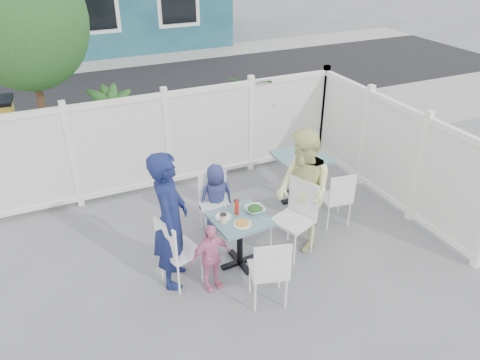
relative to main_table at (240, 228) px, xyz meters
name	(u,v)px	position (x,y,z in m)	size (l,w,h in m)	color
ground	(221,274)	(-0.30, -0.09, -0.54)	(80.00, 80.00, 0.00)	slate
near_sidewalk	(144,153)	(-0.30, 3.71, -0.53)	(24.00, 2.60, 0.01)	gray
street	(108,95)	(-0.30, 7.41, -0.54)	(24.00, 5.00, 0.01)	black
far_sidewalk	(89,65)	(-0.30, 10.51, -0.53)	(24.00, 1.60, 0.01)	gray
fence_back	(168,142)	(-0.20, 2.31, 0.25)	(5.86, 0.08, 1.60)	white
fence_right	(389,154)	(2.70, 0.51, 0.24)	(0.08, 3.66, 1.60)	white
tree	(24,22)	(-1.90, 3.21, 2.05)	(1.80, 1.62, 3.59)	#382316
potted_shrub_a	(112,135)	(-0.94, 3.01, 0.23)	(0.86, 0.86, 1.54)	#184219
potted_shrub_b	(242,113)	(1.37, 2.91, 0.28)	(1.47, 1.28, 1.63)	#184219
main_table	(240,228)	(0.00, 0.00, 0.00)	(0.71, 0.71, 0.70)	#3F6973
spare_table	(301,166)	(1.49, 1.04, 0.06)	(0.73, 0.73, 0.77)	#3F6973
chair_left	(175,248)	(-0.85, -0.03, 0.00)	(0.51, 0.52, 0.92)	white
chair_right	(297,212)	(0.79, -0.03, 0.04)	(0.57, 0.58, 1.00)	white
chair_back	(214,199)	(-0.01, 0.84, -0.03)	(0.45, 0.44, 0.87)	white
chair_near	(270,268)	(0.00, -0.80, -0.02)	(0.50, 0.49, 0.90)	white
chair_spare	(338,196)	(1.60, 0.21, -0.04)	(0.43, 0.42, 0.85)	white
man	(170,220)	(-0.85, 0.06, 0.32)	(0.63, 0.41, 1.72)	#141D4D
woman	(303,191)	(0.91, 0.05, 0.28)	(0.80, 0.62, 1.65)	#DDE54D
boy	(216,197)	(0.04, 0.89, -0.05)	(0.48, 0.31, 0.98)	navy
toddler	(211,257)	(-0.49, -0.26, -0.10)	(0.52, 0.21, 0.88)	pink
plate_main	(242,224)	(-0.03, -0.14, 0.16)	(0.22, 0.22, 0.01)	white
plate_side	(223,217)	(-0.18, 0.09, 0.16)	(0.20, 0.20, 0.01)	white
salad_bowl	(255,210)	(0.23, 0.05, 0.19)	(0.24, 0.24, 0.06)	white
coffee_cup_a	(223,219)	(-0.23, -0.02, 0.22)	(0.08, 0.08, 0.12)	beige
coffee_cup_b	(236,205)	(0.05, 0.20, 0.21)	(0.07, 0.07, 0.11)	beige
ketchup_bottle	(237,208)	(0.00, 0.09, 0.24)	(0.05, 0.05, 0.17)	#A81E13
salt_shaker	(226,206)	(-0.07, 0.25, 0.19)	(0.03, 0.03, 0.07)	white
pepper_shaker	(227,206)	(-0.05, 0.27, 0.19)	(0.03, 0.03, 0.06)	black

